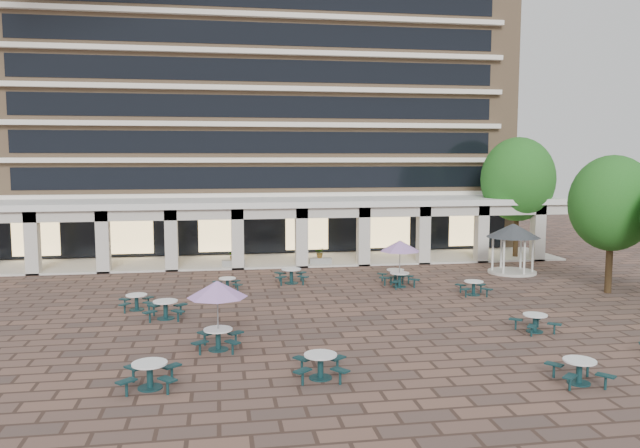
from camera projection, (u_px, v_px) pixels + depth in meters
The scene contains 20 objects.
ground at pixel (291, 314), 29.14m from camera, with size 120.00×120.00×0.00m, color brown.
apartment_building at pixel (256, 94), 52.79m from camera, with size 40.00×15.50×25.20m.
retail_arcade at pixel (267, 219), 43.35m from camera, with size 42.00×6.60×4.40m.
picnic_table_0 at pixel (150, 373), 19.75m from camera, with size 1.93×1.93×0.84m.
picnic_table_1 at pixel (320, 364), 20.64m from camera, with size 2.01×2.01×0.83m.
picnic_table_2 at pixel (579, 369), 20.17m from camera, with size 1.89×1.89×0.79m.
picnic_table_5 at pixel (166, 308), 28.26m from camera, with size 1.93×1.93×0.84m.
picnic_table_6 at pixel (217, 292), 23.50m from camera, with size 2.30×2.30×2.66m.
picnic_table_7 at pixel (535, 321), 26.15m from camera, with size 1.85×1.85×0.75m.
picnic_table_8 at pixel (227, 283), 34.28m from camera, with size 1.65×1.65×0.70m.
picnic_table_9 at pixel (291, 275), 36.21m from camera, with size 1.99×1.99×0.86m.
picnic_table_10 at pixel (395, 275), 36.48m from camera, with size 1.95×1.95×0.77m.
picnic_table_11 at pixel (400, 248), 35.04m from camera, with size 2.28×2.28×2.64m.
picnic_table_12 at pixel (137, 301), 29.91m from camera, with size 1.85×1.85×0.75m.
picnic_table_13 at pixel (474, 287), 33.13m from camera, with size 1.86×1.86×0.76m.
gazebo at pixel (513, 236), 39.20m from camera, with size 3.36×3.36×3.13m.
tree_east_a at pixel (612, 203), 33.24m from camera, with size 4.47×4.47×7.44m.
tree_east_c at pixel (518, 179), 44.78m from camera, with size 5.25×5.25×8.74m.
planter_left at pixel (233, 261), 41.38m from camera, with size 1.50×0.61×1.17m.
planter_right at pixel (320, 258), 42.30m from camera, with size 1.50×0.78×1.24m.
Camera 1 is at (-3.21, -28.38, 7.31)m, focal length 35.00 mm.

